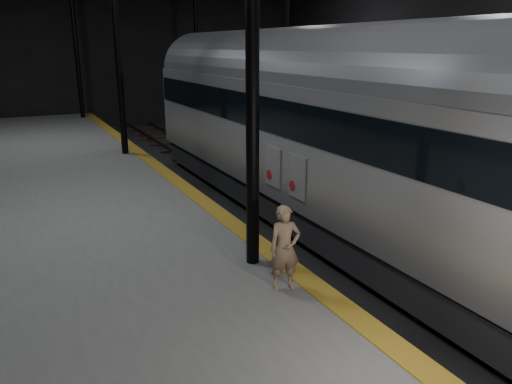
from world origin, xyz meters
TOP-DOWN VIEW (x-y plane):
  - ground at (0.00, 0.00)m, footprint 44.00×44.00m
  - platform_left at (-7.50, 0.00)m, footprint 9.00×43.80m
  - platform_right at (7.50, 0.00)m, footprint 9.00×43.80m
  - tactile_strip at (-3.25, 0.00)m, footprint 0.50×43.80m
  - track at (0.00, 0.00)m, footprint 2.40×43.00m
  - train at (-0.00, -0.95)m, footprint 3.19×21.30m
  - woman at (-3.80, -5.31)m, footprint 0.64×0.48m

SIDE VIEW (x-z plane):
  - ground at x=0.00m, z-range 0.00..0.00m
  - track at x=0.00m, z-range -0.05..0.19m
  - platform_left at x=-7.50m, z-range 0.00..1.00m
  - platform_right at x=7.50m, z-range 0.00..1.00m
  - tactile_strip at x=-3.25m, z-range 1.00..1.01m
  - woman at x=-3.80m, z-range 1.00..2.59m
  - train at x=0.00m, z-range 0.33..6.02m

